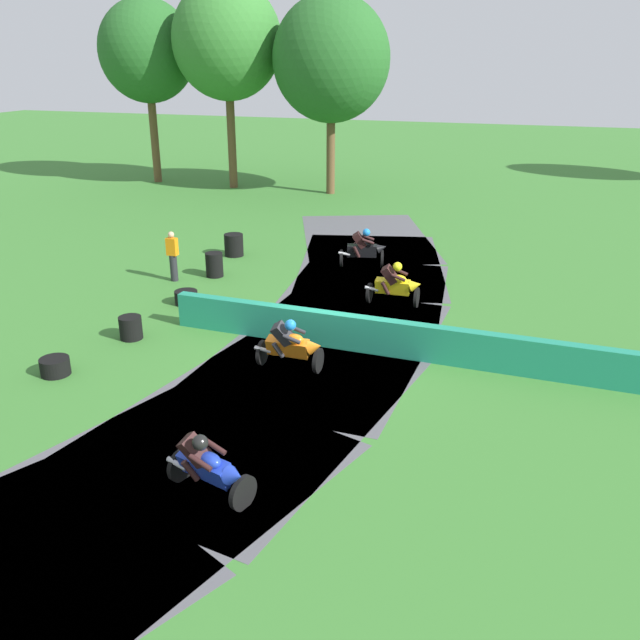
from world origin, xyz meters
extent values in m
plane|color=#38752D|center=(0.00, 0.00, 0.00)|extent=(120.00, 120.00, 0.00)
cube|color=#515156|center=(-1.32, -7.21, 0.00)|extent=(7.02, 8.93, 0.01)
cube|color=#515156|center=(-0.42, -3.65, 0.00)|extent=(6.14, 8.55, 0.01)
cube|color=#515156|center=(-0.02, 0.00, 0.00)|extent=(5.15, 8.01, 0.01)
cube|color=#515156|center=(-0.13, 3.67, 0.00)|extent=(5.57, 8.25, 0.01)
cube|color=#515156|center=(-0.73, 7.30, 0.00)|extent=(6.52, 8.73, 0.01)
cube|color=#515156|center=(-1.83, 10.80, 0.00)|extent=(7.35, 9.04, 0.01)
cube|color=#1E8466|center=(5.08, -0.21, 0.45)|extent=(18.66, 1.06, 0.90)
cylinder|color=black|center=(0.65, -6.72, 0.28)|extent=(0.31, 0.76, 0.77)
cylinder|color=black|center=(-0.69, -6.31, 0.28)|extent=(0.31, 0.76, 0.77)
cube|color=#1E38B2|center=(-0.05, -6.61, 0.57)|extent=(1.07, 0.67, 0.47)
ellipsoid|color=#1E38B2|center=(0.10, -6.74, 0.81)|extent=(0.52, 0.46, 0.32)
cone|color=#1E38B2|center=(0.59, -6.84, 0.68)|extent=(0.48, 0.47, 0.49)
cylinder|color=#B2B2B7|center=(-0.65, -6.52, 0.45)|extent=(0.41, 0.21, 0.18)
cube|color=#331919|center=(-0.16, -6.71, 0.93)|extent=(0.58, 0.42, 0.63)
sphere|color=black|center=(0.02, -6.86, 1.19)|extent=(0.26, 0.26, 0.26)
cylinder|color=#331919|center=(0.15, -6.64, 1.01)|extent=(0.44, 0.19, 0.25)
cylinder|color=#331919|center=(0.05, -6.96, 0.89)|extent=(0.44, 0.19, 0.25)
cylinder|color=#331919|center=(-0.18, -6.40, 0.64)|extent=(0.32, 0.21, 0.42)
cylinder|color=#331919|center=(-0.27, -6.73, 0.52)|extent=(0.32, 0.21, 0.42)
cylinder|color=black|center=(0.22, -1.53, 0.29)|extent=(0.10, 0.75, 0.75)
cylinder|color=black|center=(-1.18, -1.52, 0.29)|extent=(0.10, 0.75, 0.75)
cube|color=orange|center=(-0.48, -1.61, 0.57)|extent=(1.00, 0.40, 0.46)
ellipsoid|color=orange|center=(-0.30, -1.69, 0.82)|extent=(0.44, 0.34, 0.31)
cone|color=orange|center=(0.20, -1.66, 0.69)|extent=(0.40, 0.43, 0.48)
cylinder|color=#B2B2B7|center=(-1.08, -1.70, 0.46)|extent=(0.41, 0.13, 0.18)
cube|color=#28282D|center=(-0.56, -1.72, 0.94)|extent=(0.50, 0.45, 0.63)
sphere|color=#1E7FE0|center=(-0.34, -1.81, 1.21)|extent=(0.26, 0.26, 0.26)
cylinder|color=#28282D|center=(-0.28, -1.56, 1.02)|extent=(0.43, 0.15, 0.24)
cylinder|color=#28282D|center=(-0.28, -1.91, 0.91)|extent=(0.43, 0.15, 0.24)
cylinder|color=#28282D|center=(-0.66, -1.44, 0.65)|extent=(0.27, 0.22, 0.42)
cylinder|color=#28282D|center=(-0.66, -1.79, 0.54)|extent=(0.27, 0.22, 0.42)
cylinder|color=black|center=(1.59, 3.45, 0.29)|extent=(0.10, 0.71, 0.71)
cylinder|color=black|center=(0.19, 3.43, 0.29)|extent=(0.10, 0.71, 0.71)
cube|color=yellow|center=(0.89, 3.38, 0.59)|extent=(1.00, 0.37, 0.45)
ellipsoid|color=yellow|center=(1.07, 3.33, 0.84)|extent=(0.44, 0.33, 0.29)
cone|color=yellow|center=(1.57, 3.37, 0.71)|extent=(0.39, 0.39, 0.46)
cylinder|color=#B2B2B7|center=(0.29, 3.27, 0.49)|extent=(0.41, 0.12, 0.17)
cube|color=#331919|center=(0.81, 3.30, 0.96)|extent=(0.50, 0.41, 0.61)
sphere|color=yellow|center=(1.03, 3.25, 1.24)|extent=(0.26, 0.26, 0.26)
cylinder|color=#331919|center=(1.08, 3.48, 1.02)|extent=(0.43, 0.14, 0.24)
cylinder|color=#331919|center=(1.09, 3.13, 0.95)|extent=(0.43, 0.14, 0.24)
cylinder|color=#331919|center=(0.70, 3.55, 0.64)|extent=(0.27, 0.19, 0.42)
cylinder|color=#331919|center=(0.71, 3.20, 0.57)|extent=(0.27, 0.19, 0.42)
cylinder|color=black|center=(-0.27, 7.00, 0.30)|extent=(0.25, 0.67, 0.67)
cylinder|color=black|center=(-1.63, 6.66, 0.30)|extent=(0.25, 0.67, 0.67)
cube|color=black|center=(-0.94, 6.79, 0.60)|extent=(1.05, 0.56, 0.43)
ellipsoid|color=black|center=(-0.76, 6.80, 0.85)|extent=(0.50, 0.40, 0.27)
cone|color=black|center=(-0.28, 6.94, 0.71)|extent=(0.45, 0.43, 0.44)
cylinder|color=#B2B2B7|center=(-1.50, 6.54, 0.50)|extent=(0.42, 0.20, 0.17)
cube|color=#331919|center=(-1.01, 6.73, 0.97)|extent=(0.54, 0.44, 0.60)
sphere|color=#1E7FE0|center=(-0.79, 6.75, 1.25)|extent=(0.26, 0.26, 0.26)
cylinder|color=#331919|center=(-0.78, 6.96, 1.02)|extent=(0.43, 0.20, 0.24)
cylinder|color=#331919|center=(-0.69, 6.62, 0.98)|extent=(0.43, 0.20, 0.24)
cylinder|color=#331919|center=(-1.16, 6.92, 0.64)|extent=(0.28, 0.21, 0.42)
cylinder|color=#331919|center=(-1.07, 6.57, 0.59)|extent=(0.28, 0.21, 0.42)
cylinder|color=black|center=(-5.49, -3.53, 0.10)|extent=(0.68, 0.68, 0.20)
cylinder|color=black|center=(-5.49, -3.53, 0.30)|extent=(0.68, 0.68, 0.20)
cylinder|color=black|center=(-5.00, -1.14, 0.10)|extent=(0.58, 0.58, 0.20)
cylinder|color=black|center=(-5.00, -1.14, 0.30)|extent=(0.58, 0.58, 0.20)
cylinder|color=black|center=(-5.00, -1.14, 0.50)|extent=(0.58, 0.58, 0.20)
cylinder|color=black|center=(-4.91, 1.63, 0.10)|extent=(0.68, 0.68, 0.20)
cylinder|color=black|center=(-4.91, 1.63, 0.30)|extent=(0.68, 0.68, 0.20)
cylinder|color=black|center=(-5.30, 4.30, 0.10)|extent=(0.57, 0.57, 0.20)
cylinder|color=black|center=(-5.30, 4.30, 0.30)|extent=(0.57, 0.57, 0.20)
cylinder|color=black|center=(-5.30, 4.30, 0.50)|extent=(0.57, 0.57, 0.20)
cylinder|color=black|center=(-5.30, 4.30, 0.70)|extent=(0.57, 0.57, 0.20)
cylinder|color=black|center=(-5.74, 6.75, 0.10)|extent=(0.69, 0.69, 0.20)
cylinder|color=black|center=(-5.74, 6.75, 0.30)|extent=(0.69, 0.69, 0.20)
cylinder|color=black|center=(-5.74, 6.75, 0.50)|extent=(0.69, 0.69, 0.20)
cylinder|color=black|center=(-5.74, 6.75, 0.70)|extent=(0.69, 0.69, 0.20)
cylinder|color=#232328|center=(-6.35, 3.48, 0.43)|extent=(0.24, 0.24, 0.86)
cube|color=orange|center=(-6.35, 3.48, 1.14)|extent=(0.34, 0.22, 0.56)
sphere|color=tan|center=(-6.35, 3.48, 1.53)|extent=(0.20, 0.20, 0.20)
cylinder|color=brown|center=(-11.47, 19.11, 2.54)|extent=(0.44, 0.44, 5.08)
ellipsoid|color=#33752D|center=(-11.47, 19.11, 7.47)|extent=(5.61, 5.61, 5.89)
cylinder|color=brown|center=(-16.34, 19.37, 2.41)|extent=(0.44, 0.44, 4.81)
ellipsoid|color=#235B23|center=(-16.34, 19.37, 7.00)|extent=(5.14, 5.14, 5.40)
cylinder|color=brown|center=(-5.89, 19.12, 2.08)|extent=(0.44, 0.44, 4.15)
ellipsoid|color=#235B23|center=(-5.89, 19.12, 6.62)|extent=(5.81, 5.81, 6.10)
camera|label=1|loc=(4.69, -15.07, 6.92)|focal=38.19mm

